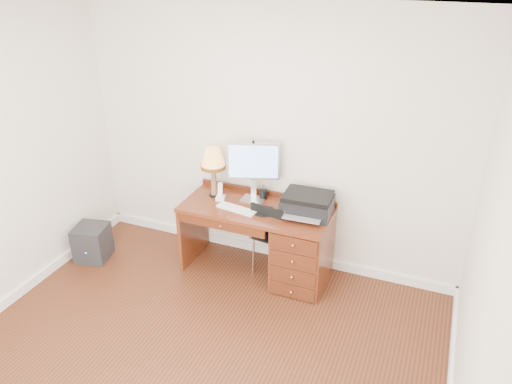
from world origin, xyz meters
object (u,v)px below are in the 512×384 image
at_px(printer, 307,204).
at_px(phone, 220,195).
at_px(desk, 286,243).
at_px(equipment_box, 92,242).
at_px(monitor, 254,164).
at_px(leg_lamp, 213,161).
at_px(chair, 274,231).

xyz_separation_m(printer, phone, (-0.91, -0.05, -0.05)).
xyz_separation_m(desk, equipment_box, (-2.06, -0.46, -0.22)).
xyz_separation_m(monitor, leg_lamp, (-0.42, -0.09, 0.00)).
bearing_deg(printer, desk, -160.59).
bearing_deg(leg_lamp, equipment_box, -156.54).
bearing_deg(chair, desk, 5.62).
relative_size(desk, phone, 7.88).
height_order(printer, equipment_box, printer).
relative_size(printer, chair, 0.58).
height_order(desk, phone, phone).
distance_m(chair, equipment_box, 2.01).
bearing_deg(chair, monitor, 159.50).
relative_size(desk, monitor, 2.45).
bearing_deg(equipment_box, chair, 0.48).
xyz_separation_m(leg_lamp, phone, (0.10, -0.06, -0.33)).
distance_m(leg_lamp, phone, 0.35).
relative_size(monitor, printer, 1.25).
bearing_deg(chair, phone, -171.71).
bearing_deg(equipment_box, desk, -0.61).
bearing_deg(chair, equipment_box, -157.19).
bearing_deg(chair, leg_lamp, -176.66).
bearing_deg(phone, leg_lamp, 134.79).
distance_m(desk, chair, 0.17).
xyz_separation_m(printer, equipment_box, (-2.25, -0.53, -0.66)).
xyz_separation_m(leg_lamp, equipment_box, (-1.24, -0.54, -0.94)).
bearing_deg(printer, chair, -171.02).
bearing_deg(monitor, desk, -40.45).
height_order(desk, equipment_box, desk).
xyz_separation_m(phone, equipment_box, (-1.34, -0.48, -0.61)).
bearing_deg(desk, printer, 21.85).
bearing_deg(phone, printer, -10.29).
relative_size(phone, chair, 0.23).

